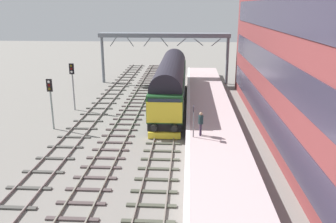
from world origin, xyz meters
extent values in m
plane|color=slate|center=(0.00, 0.00, 0.00)|extent=(140.00, 140.00, 0.00)
cube|color=slate|center=(-0.72, 0.00, 0.07)|extent=(0.07, 60.00, 0.15)
cube|color=slate|center=(0.72, 0.00, 0.07)|extent=(0.07, 60.00, 0.15)
cube|color=#434539|center=(0.00, -14.32, 0.04)|extent=(2.50, 0.26, 0.09)
cube|color=#434539|center=(0.00, -12.95, 0.04)|extent=(2.50, 0.26, 0.09)
cube|color=#434539|center=(0.00, -11.59, 0.04)|extent=(2.50, 0.26, 0.09)
cube|color=#434539|center=(0.00, -10.23, 0.04)|extent=(2.50, 0.26, 0.09)
cube|color=#434539|center=(0.00, -8.86, 0.04)|extent=(2.50, 0.26, 0.09)
cube|color=#434539|center=(0.00, -7.50, 0.04)|extent=(2.50, 0.26, 0.09)
cube|color=#434539|center=(0.00, -6.14, 0.04)|extent=(2.50, 0.26, 0.09)
cube|color=#434539|center=(0.00, -4.77, 0.04)|extent=(2.50, 0.26, 0.09)
cube|color=#434539|center=(0.00, -3.41, 0.04)|extent=(2.50, 0.26, 0.09)
cube|color=#434539|center=(0.00, -2.05, 0.04)|extent=(2.50, 0.26, 0.09)
cube|color=#434539|center=(0.00, -0.68, 0.04)|extent=(2.50, 0.26, 0.09)
cube|color=#434539|center=(0.00, 0.68, 0.04)|extent=(2.50, 0.26, 0.09)
cube|color=#434539|center=(0.00, 2.05, 0.04)|extent=(2.50, 0.26, 0.09)
cube|color=#434539|center=(0.00, 3.41, 0.04)|extent=(2.50, 0.26, 0.09)
cube|color=#434539|center=(0.00, 4.77, 0.04)|extent=(2.50, 0.26, 0.09)
cube|color=#434539|center=(0.00, 6.14, 0.04)|extent=(2.50, 0.26, 0.09)
cube|color=#434539|center=(0.00, 7.50, 0.04)|extent=(2.50, 0.26, 0.09)
cube|color=#434539|center=(0.00, 8.86, 0.04)|extent=(2.50, 0.26, 0.09)
cube|color=#434539|center=(0.00, 10.23, 0.04)|extent=(2.50, 0.26, 0.09)
cube|color=#434539|center=(0.00, 11.59, 0.04)|extent=(2.50, 0.26, 0.09)
cube|color=#434539|center=(0.00, 12.95, 0.04)|extent=(2.50, 0.26, 0.09)
cube|color=#434539|center=(0.00, 14.32, 0.04)|extent=(2.50, 0.26, 0.09)
cube|color=#434539|center=(0.00, 15.68, 0.04)|extent=(2.50, 0.26, 0.09)
cube|color=#434539|center=(0.00, 17.05, 0.04)|extent=(2.50, 0.26, 0.09)
cube|color=#434539|center=(0.00, 18.41, 0.04)|extent=(2.50, 0.26, 0.09)
cube|color=#434539|center=(0.00, 19.77, 0.04)|extent=(2.50, 0.26, 0.09)
cube|color=#434539|center=(0.00, 21.14, 0.04)|extent=(2.50, 0.26, 0.09)
cube|color=#434539|center=(0.00, 22.50, 0.04)|extent=(2.50, 0.26, 0.09)
cube|color=#434539|center=(0.00, 23.86, 0.04)|extent=(2.50, 0.26, 0.09)
cube|color=#434539|center=(0.00, 25.23, 0.04)|extent=(2.50, 0.26, 0.09)
cube|color=#434539|center=(0.00, 26.59, 0.04)|extent=(2.50, 0.26, 0.09)
cube|color=#434539|center=(0.00, 27.95, 0.04)|extent=(2.50, 0.26, 0.09)
cube|color=#434539|center=(0.00, 29.32, 0.04)|extent=(2.50, 0.26, 0.09)
cube|color=slate|center=(-4.26, 0.00, 0.07)|extent=(0.07, 60.00, 0.15)
cube|color=slate|center=(-2.82, 0.00, 0.07)|extent=(0.07, 60.00, 0.15)
cube|color=#4A3E3E|center=(-3.54, -14.32, 0.04)|extent=(2.50, 0.26, 0.09)
cube|color=#4A3E3E|center=(-3.54, -12.95, 0.04)|extent=(2.50, 0.26, 0.09)
cube|color=#4A3E3E|center=(-3.54, -11.59, 0.04)|extent=(2.50, 0.26, 0.09)
cube|color=#4A3E3E|center=(-3.54, -10.23, 0.04)|extent=(2.50, 0.26, 0.09)
cube|color=#4A3E3E|center=(-3.54, -8.86, 0.04)|extent=(2.50, 0.26, 0.09)
cube|color=#4A3E3E|center=(-3.54, -7.50, 0.04)|extent=(2.50, 0.26, 0.09)
cube|color=#4A3E3E|center=(-3.54, -6.14, 0.04)|extent=(2.50, 0.26, 0.09)
cube|color=#4A3E3E|center=(-3.54, -4.77, 0.04)|extent=(2.50, 0.26, 0.09)
cube|color=#4A3E3E|center=(-3.54, -3.41, 0.04)|extent=(2.50, 0.26, 0.09)
cube|color=#4A3E3E|center=(-3.54, -2.05, 0.04)|extent=(2.50, 0.26, 0.09)
cube|color=#4A3E3E|center=(-3.54, -0.68, 0.04)|extent=(2.50, 0.26, 0.09)
cube|color=#4A3E3E|center=(-3.54, 0.68, 0.04)|extent=(2.50, 0.26, 0.09)
cube|color=#4A3E3E|center=(-3.54, 2.05, 0.04)|extent=(2.50, 0.26, 0.09)
cube|color=#4A3E3E|center=(-3.54, 3.41, 0.04)|extent=(2.50, 0.26, 0.09)
cube|color=#4A3E3E|center=(-3.54, 4.77, 0.04)|extent=(2.50, 0.26, 0.09)
cube|color=#4A3E3E|center=(-3.54, 6.14, 0.04)|extent=(2.50, 0.26, 0.09)
cube|color=#4A3E3E|center=(-3.54, 7.50, 0.04)|extent=(2.50, 0.26, 0.09)
cube|color=#4A3E3E|center=(-3.54, 8.86, 0.04)|extent=(2.50, 0.26, 0.09)
cube|color=#4A3E3E|center=(-3.54, 10.23, 0.04)|extent=(2.50, 0.26, 0.09)
cube|color=#4A3E3E|center=(-3.54, 11.59, 0.04)|extent=(2.50, 0.26, 0.09)
cube|color=#4A3E3E|center=(-3.54, 12.95, 0.04)|extent=(2.50, 0.26, 0.09)
cube|color=#4A3E3E|center=(-3.54, 14.32, 0.04)|extent=(2.50, 0.26, 0.09)
cube|color=#4A3E3E|center=(-3.54, 15.68, 0.04)|extent=(2.50, 0.26, 0.09)
cube|color=#4A3E3E|center=(-3.54, 17.05, 0.04)|extent=(2.50, 0.26, 0.09)
cube|color=#4A3E3E|center=(-3.54, 18.41, 0.04)|extent=(2.50, 0.26, 0.09)
cube|color=#4A3E3E|center=(-3.54, 19.77, 0.04)|extent=(2.50, 0.26, 0.09)
cube|color=#4A3E3E|center=(-3.54, 21.14, 0.04)|extent=(2.50, 0.26, 0.09)
cube|color=#4A3E3E|center=(-3.54, 22.50, 0.04)|extent=(2.50, 0.26, 0.09)
cube|color=#4A3E3E|center=(-3.54, 23.86, 0.04)|extent=(2.50, 0.26, 0.09)
cube|color=#4A3E3E|center=(-3.54, 25.23, 0.04)|extent=(2.50, 0.26, 0.09)
cube|color=#4A3E3E|center=(-3.54, 26.59, 0.04)|extent=(2.50, 0.26, 0.09)
cube|color=#4A3E3E|center=(-3.54, 27.95, 0.04)|extent=(2.50, 0.26, 0.09)
cube|color=#4A3E3E|center=(-3.54, 29.32, 0.04)|extent=(2.50, 0.26, 0.09)
cube|color=gray|center=(-7.53, 0.00, 0.07)|extent=(0.07, 60.00, 0.15)
cube|color=gray|center=(-6.09, 0.00, 0.07)|extent=(0.07, 60.00, 0.15)
cube|color=#464441|center=(-6.81, -13.55, 0.04)|extent=(2.50, 0.26, 0.09)
cube|color=#464441|center=(-6.81, -11.61, 0.04)|extent=(2.50, 0.26, 0.09)
cube|color=#464441|center=(-6.81, -9.68, 0.04)|extent=(2.50, 0.26, 0.09)
cube|color=#464441|center=(-6.81, -7.74, 0.04)|extent=(2.50, 0.26, 0.09)
cube|color=#464441|center=(-6.81, -5.81, 0.04)|extent=(2.50, 0.26, 0.09)
cube|color=#464441|center=(-6.81, -3.87, 0.04)|extent=(2.50, 0.26, 0.09)
cube|color=#464441|center=(-6.81, -1.94, 0.04)|extent=(2.50, 0.26, 0.09)
cube|color=#464441|center=(-6.81, 0.00, 0.04)|extent=(2.50, 0.26, 0.09)
cube|color=#464441|center=(-6.81, 1.94, 0.04)|extent=(2.50, 0.26, 0.09)
cube|color=#464441|center=(-6.81, 3.87, 0.04)|extent=(2.50, 0.26, 0.09)
cube|color=#464441|center=(-6.81, 5.81, 0.04)|extent=(2.50, 0.26, 0.09)
cube|color=#464441|center=(-6.81, 7.74, 0.04)|extent=(2.50, 0.26, 0.09)
cube|color=#464441|center=(-6.81, 9.68, 0.04)|extent=(2.50, 0.26, 0.09)
cube|color=#464441|center=(-6.81, 11.61, 0.04)|extent=(2.50, 0.26, 0.09)
cube|color=#464441|center=(-6.81, 13.55, 0.04)|extent=(2.50, 0.26, 0.09)
cube|color=#464441|center=(-6.81, 15.48, 0.04)|extent=(2.50, 0.26, 0.09)
cube|color=#464441|center=(-6.81, 17.42, 0.04)|extent=(2.50, 0.26, 0.09)
cube|color=#464441|center=(-6.81, 19.35, 0.04)|extent=(2.50, 0.26, 0.09)
cube|color=#464441|center=(-6.81, 21.29, 0.04)|extent=(2.50, 0.26, 0.09)
cube|color=#464441|center=(-6.81, 23.23, 0.04)|extent=(2.50, 0.26, 0.09)
cube|color=#464441|center=(-6.81, 25.16, 0.04)|extent=(2.50, 0.26, 0.09)
cube|color=#464441|center=(-6.81, 27.10, 0.04)|extent=(2.50, 0.26, 0.09)
cube|color=#464441|center=(-6.81, 29.03, 0.04)|extent=(2.50, 0.26, 0.09)
cube|color=#BCA6A7|center=(3.60, 0.00, 0.50)|extent=(4.00, 44.00, 1.00)
cube|color=white|center=(1.75, 0.00, 1.00)|extent=(0.30, 44.00, 0.01)
cube|color=brown|center=(10.10, -3.12, 7.03)|extent=(5.41, 35.05, 14.06)
cube|color=#332D40|center=(7.37, -3.12, 1.93)|extent=(0.06, 32.24, 1.97)
cube|color=#332D40|center=(7.37, -3.12, 5.45)|extent=(0.06, 32.24, 1.97)
cube|color=#332D40|center=(7.37, -3.12, 8.96)|extent=(0.06, 32.24, 1.97)
cube|color=black|center=(0.00, 5.35, 0.82)|extent=(2.56, 17.92, 0.60)
cube|color=#194721|center=(0.00, 5.35, 2.17)|extent=(2.70, 17.92, 2.10)
cylinder|color=black|center=(0.00, 5.35, 3.40)|extent=(2.56, 16.48, 2.57)
cube|color=yellow|center=(0.00, -3.65, 2.02)|extent=(2.65, 0.08, 1.58)
cube|color=#232D3D|center=(0.00, -3.63, 2.75)|extent=(2.38, 0.04, 0.64)
cube|color=#232D3D|center=(1.37, 5.35, 2.47)|extent=(0.04, 12.54, 0.44)
cylinder|color=black|center=(-0.75, -3.86, 0.92)|extent=(0.48, 0.35, 0.48)
cylinder|color=black|center=(0.75, -3.86, 0.92)|extent=(0.48, 0.35, 0.48)
cube|color=yellow|center=(0.00, -3.71, 0.29)|extent=(2.43, 0.36, 0.47)
cylinder|color=black|center=(0.00, -2.02, 0.52)|extent=(1.64, 1.04, 1.04)
cylinder|color=black|center=(0.00, -0.92, 0.52)|extent=(1.64, 1.04, 1.04)
cylinder|color=black|center=(0.00, 0.18, 0.52)|extent=(1.64, 1.04, 1.04)
cylinder|color=black|center=(0.00, 10.52, 0.52)|extent=(1.64, 1.04, 1.04)
cylinder|color=black|center=(0.00, 11.62, 0.52)|extent=(1.64, 1.04, 1.04)
cylinder|color=black|center=(0.00, 12.72, 0.52)|extent=(1.64, 1.04, 1.04)
cylinder|color=gray|center=(-9.04, -2.03, 2.05)|extent=(0.14, 0.14, 4.10)
cube|color=black|center=(-9.04, -2.09, 3.61)|extent=(0.44, 0.10, 0.99)
cylinder|color=white|center=(-9.04, -2.15, 3.90)|extent=(0.20, 0.06, 0.20)
cylinder|color=#500807|center=(-9.04, -2.15, 3.62)|extent=(0.20, 0.06, 0.20)
cylinder|color=#53470A|center=(-9.04, -2.15, 3.34)|extent=(0.20, 0.06, 0.20)
cylinder|color=gray|center=(-9.04, 3.41, 2.22)|extent=(0.14, 0.14, 4.44)
cube|color=black|center=(-9.04, 3.35, 3.95)|extent=(0.44, 0.10, 0.99)
cylinder|color=#53470A|center=(-9.04, 3.29, 4.24)|extent=(0.20, 0.06, 0.20)
cylinder|color=#500807|center=(-9.04, 3.29, 3.96)|extent=(0.20, 0.06, 0.20)
cylinder|color=white|center=(-9.04, 3.29, 3.68)|extent=(0.20, 0.06, 0.20)
cylinder|color=slate|center=(2.11, -5.83, 2.10)|extent=(0.08, 0.08, 2.18)
cube|color=black|center=(2.08, -5.83, 3.01)|extent=(0.05, 0.44, 0.36)
cube|color=white|center=(2.05, -5.83, 3.01)|extent=(0.01, 0.20, 0.24)
cylinder|color=#33273D|center=(2.59, -5.56, 1.43)|extent=(0.13, 0.13, 0.84)
cylinder|color=#33273D|center=(2.62, -5.36, 1.43)|extent=(0.13, 0.13, 0.84)
cylinder|color=#1A2C2E|center=(2.61, -5.46, 2.13)|extent=(0.39, 0.39, 0.56)
sphere|color=tan|center=(2.61, -5.46, 2.54)|extent=(0.22, 0.22, 0.22)
cylinder|color=#1A2C2E|center=(2.57, -5.67, 2.13)|extent=(0.09, 0.09, 0.52)
cylinder|color=#1A2C2E|center=(2.64, -5.25, 2.13)|extent=(0.09, 0.09, 0.52)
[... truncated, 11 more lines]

